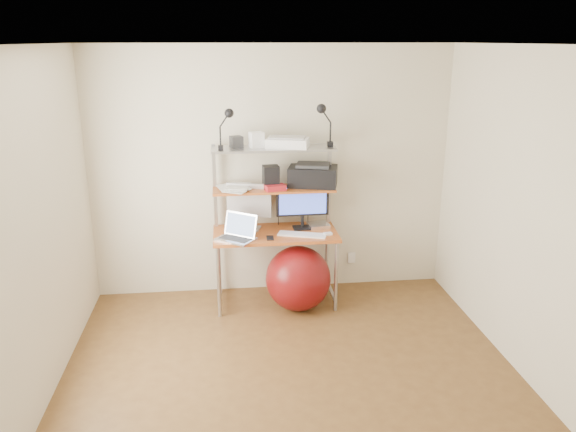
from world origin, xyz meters
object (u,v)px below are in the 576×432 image
at_px(monitor_silver, 249,203).
at_px(monitor_black, 303,203).
at_px(laptop, 238,234).
at_px(exercise_ball, 298,278).
at_px(printer, 313,175).

relative_size(monitor_silver, monitor_black, 0.94).
bearing_deg(monitor_black, laptop, -160.75).
height_order(monitor_silver, exercise_ball, monitor_silver).
relative_size(monitor_silver, printer, 0.92).
relative_size(monitor_silver, exercise_ball, 0.77).
bearing_deg(laptop, printer, 58.78).
relative_size(monitor_black, printer, 0.98).
distance_m(monitor_silver, laptop, 0.38).
distance_m(monitor_silver, printer, 0.68).
height_order(monitor_black, exercise_ball, monitor_black).
xyz_separation_m(laptop, printer, (0.76, 0.32, 0.46)).
bearing_deg(exercise_ball, printer, 61.71).
relative_size(monitor_silver, laptop, 1.13).
height_order(monitor_black, printer, printer).
bearing_deg(monitor_black, monitor_silver, 173.49).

